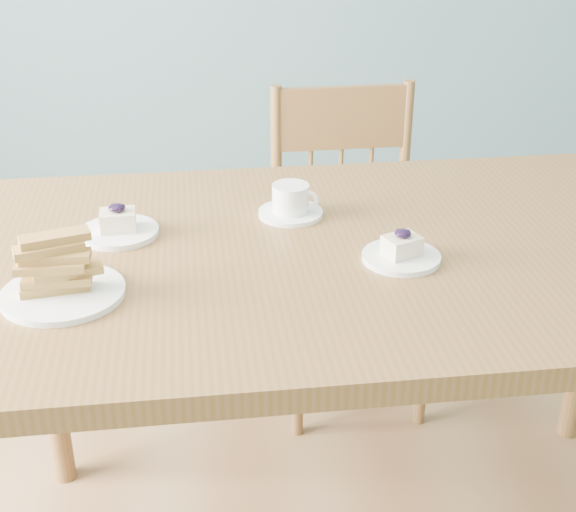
{
  "coord_description": "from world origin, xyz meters",
  "views": [
    {
      "loc": [
        -0.15,
        -1.17,
        1.5
      ],
      "look_at": [
        -0.09,
        0.26,
        0.78
      ],
      "focal_mm": 50.0,
      "sensor_mm": 36.0,
      "label": 1
    }
  ],
  "objects": [
    {
      "name": "cheesecake_plate_near",
      "position": [
        0.12,
        0.14,
        0.85
      ],
      "size": [
        0.14,
        0.14,
        0.06
      ],
      "rotation": [
        0.0,
        0.0,
        0.46
      ],
      "color": "white",
      "rests_on": "dining_table"
    },
    {
      "name": "dining_chair",
      "position": [
        0.12,
        0.91,
        0.47
      ],
      "size": [
        0.46,
        0.44,
        0.93
      ],
      "rotation": [
        0.0,
        0.0,
        0.1
      ],
      "color": "brown",
      "rests_on": "ground"
    },
    {
      "name": "cheesecake_plate_far",
      "position": [
        -0.42,
        0.27,
        0.85
      ],
      "size": [
        0.15,
        0.15,
        0.07
      ],
      "rotation": [
        0.0,
        0.0,
        0.13
      ],
      "color": "white",
      "rests_on": "dining_table"
    },
    {
      "name": "biscotti_plate",
      "position": [
        -0.48,
        0.02,
        0.87
      ],
      "size": [
        0.21,
        0.21,
        0.11
      ],
      "rotation": [
        0.0,
        0.0,
        0.26
      ],
      "color": "white",
      "rests_on": "dining_table"
    },
    {
      "name": "dining_table",
      "position": [
        0.06,
        0.21,
        0.75
      ],
      "size": [
        1.62,
        1.02,
        0.83
      ],
      "rotation": [
        0.0,
        0.0,
        0.09
      ],
      "color": "brown",
      "rests_on": "ground"
    },
    {
      "name": "coffee_cup",
      "position": [
        -0.08,
        0.35,
        0.86
      ],
      "size": [
        0.13,
        0.13,
        0.07
      ],
      "rotation": [
        0.0,
        0.0,
        -0.34
      ],
      "color": "white",
      "rests_on": "dining_table"
    }
  ]
}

